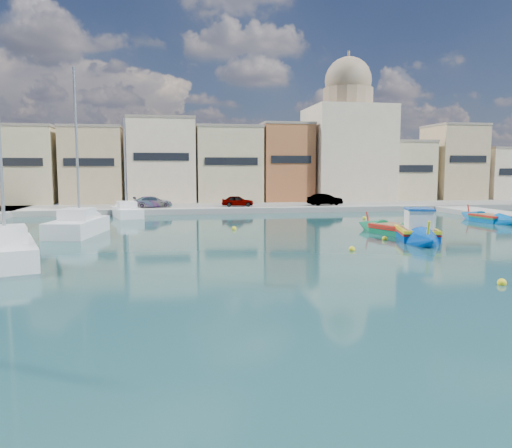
{
  "coord_description": "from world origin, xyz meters",
  "views": [
    {
      "loc": [
        -12.95,
        -23.02,
        4.68
      ],
      "look_at": [
        -7.95,
        6.0,
        1.4
      ],
      "focal_mm": 35.0,
      "sensor_mm": 36.0,
      "label": 1
    }
  ],
  "objects_px": {
    "church_block": "(347,140)",
    "yacht_north": "(124,212)",
    "yacht_mid": "(5,248)",
    "luzzu_blue_cabin": "(417,234)",
    "yacht_midnorth": "(87,225)",
    "luzzu_green": "(393,230)",
    "luzzu_cyan_mid": "(489,219)"
  },
  "relations": [
    {
      "from": "church_block",
      "to": "yacht_north",
      "type": "distance_m",
      "value": 31.09
    },
    {
      "from": "church_block",
      "to": "yacht_mid",
      "type": "bearing_deg",
      "value": -132.2
    },
    {
      "from": "luzzu_blue_cabin",
      "to": "yacht_north",
      "type": "distance_m",
      "value": 29.23
    },
    {
      "from": "church_block",
      "to": "yacht_north",
      "type": "height_order",
      "value": "church_block"
    },
    {
      "from": "yacht_midnorth",
      "to": "yacht_mid",
      "type": "height_order",
      "value": "yacht_midnorth"
    },
    {
      "from": "luzzu_green",
      "to": "yacht_north",
      "type": "distance_m",
      "value": 26.98
    },
    {
      "from": "church_block",
      "to": "yacht_north",
      "type": "relative_size",
      "value": 1.85
    },
    {
      "from": "yacht_north",
      "to": "yacht_mid",
      "type": "bearing_deg",
      "value": -100.21
    },
    {
      "from": "yacht_midnorth",
      "to": "yacht_mid",
      "type": "relative_size",
      "value": 1.03
    },
    {
      "from": "luzzu_blue_cabin",
      "to": "luzzu_green",
      "type": "xyz_separation_m",
      "value": [
        -0.2,
        3.09,
        -0.14
      ]
    },
    {
      "from": "luzzu_cyan_mid",
      "to": "yacht_north",
      "type": "bearing_deg",
      "value": 160.33
    },
    {
      "from": "luzzu_green",
      "to": "yacht_midnorth",
      "type": "relative_size",
      "value": 0.62
    },
    {
      "from": "luzzu_blue_cabin",
      "to": "yacht_midnorth",
      "type": "height_order",
      "value": "yacht_midnorth"
    },
    {
      "from": "luzzu_green",
      "to": "yacht_mid",
      "type": "distance_m",
      "value": 25.08
    },
    {
      "from": "church_block",
      "to": "luzzu_green",
      "type": "height_order",
      "value": "church_block"
    },
    {
      "from": "yacht_midnorth",
      "to": "yacht_mid",
      "type": "xyz_separation_m",
      "value": [
        -2.58,
        -10.36,
        -0.02
      ]
    },
    {
      "from": "church_block",
      "to": "yacht_midnorth",
      "type": "height_order",
      "value": "church_block"
    },
    {
      "from": "church_block",
      "to": "yacht_north",
      "type": "bearing_deg",
      "value": -156.49
    },
    {
      "from": "luzzu_green",
      "to": "yacht_midnorth",
      "type": "height_order",
      "value": "yacht_midnorth"
    },
    {
      "from": "luzzu_cyan_mid",
      "to": "yacht_mid",
      "type": "xyz_separation_m",
      "value": [
        -36.41,
        -11.42,
        0.23
      ]
    },
    {
      "from": "yacht_midnorth",
      "to": "yacht_north",
      "type": "bearing_deg",
      "value": 82.96
    },
    {
      "from": "yacht_north",
      "to": "church_block",
      "type": "bearing_deg",
      "value": 23.51
    },
    {
      "from": "yacht_north",
      "to": "yacht_mid",
      "type": "distance_m",
      "value": 23.32
    },
    {
      "from": "yacht_north",
      "to": "yacht_midnorth",
      "type": "relative_size",
      "value": 0.82
    },
    {
      "from": "luzzu_cyan_mid",
      "to": "church_block",
      "type": "bearing_deg",
      "value": 101.36
    },
    {
      "from": "luzzu_green",
      "to": "yacht_mid",
      "type": "bearing_deg",
      "value": -167.84
    },
    {
      "from": "yacht_mid",
      "to": "luzzu_cyan_mid",
      "type": "bearing_deg",
      "value": 17.41
    },
    {
      "from": "luzzu_cyan_mid",
      "to": "luzzu_green",
      "type": "relative_size",
      "value": 1.03
    },
    {
      "from": "church_block",
      "to": "yacht_mid",
      "type": "xyz_separation_m",
      "value": [
        -31.68,
        -34.94,
        -7.93
      ]
    },
    {
      "from": "yacht_mid",
      "to": "yacht_north",
      "type": "bearing_deg",
      "value": 79.79
    },
    {
      "from": "luzzu_green",
      "to": "yacht_north",
      "type": "xyz_separation_m",
      "value": [
        -20.38,
        17.67,
        0.15
      ]
    },
    {
      "from": "yacht_mid",
      "to": "church_block",
      "type": "bearing_deg",
      "value": 47.8
    }
  ]
}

